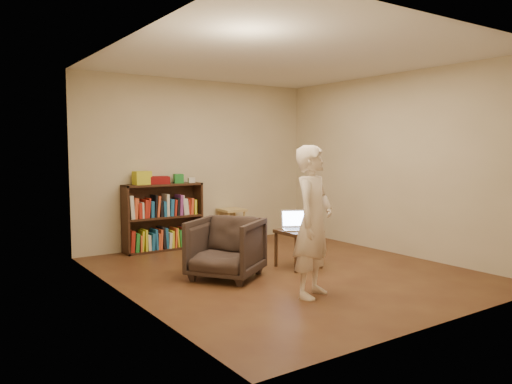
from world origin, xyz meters
TOP-DOWN VIEW (x-y plane):
  - floor at (0.00, 0.00)m, footprint 4.50×4.50m
  - ceiling at (0.00, 0.00)m, footprint 4.50×4.50m
  - wall_back at (0.00, 2.25)m, footprint 4.00×0.00m
  - wall_left at (-2.00, 0.00)m, footprint 0.00×4.50m
  - wall_right at (2.00, 0.00)m, footprint 0.00×4.50m
  - bookshelf at (-0.70, 2.09)m, footprint 1.20×0.30m
  - box_yellow at (-1.01, 2.10)m, footprint 0.25×0.19m
  - red_cloth at (-0.77, 2.11)m, footprint 0.38×0.32m
  - box_green at (-0.43, 2.09)m, footprint 0.17×0.17m
  - box_white at (-0.23, 2.06)m, footprint 0.12×0.12m
  - stool at (0.48, 2.03)m, footprint 0.38×0.38m
  - armchair at (-0.77, 0.14)m, footprint 1.07×1.07m
  - side_table at (0.27, 0.06)m, footprint 0.47×0.47m
  - laptop at (0.27, 0.14)m, footprint 0.44×0.43m
  - person at (-0.40, -0.99)m, footprint 0.68×0.58m

SIDE VIEW (x-z plane):
  - floor at x=0.00m, z-range 0.00..0.00m
  - armchair at x=-0.77m, z-range 0.00..0.71m
  - side_table at x=0.27m, z-range 0.16..0.65m
  - bookshelf at x=-0.70m, z-range -0.06..0.94m
  - stool at x=0.48m, z-range 0.17..0.72m
  - laptop at x=0.27m, z-range 0.42..0.66m
  - person at x=-0.40m, z-range 0.00..1.56m
  - box_white at x=-0.23m, z-range 1.00..1.08m
  - red_cloth at x=-0.77m, z-range 1.00..1.11m
  - box_green at x=-0.43m, z-range 1.00..1.14m
  - box_yellow at x=-1.01m, z-range 1.00..1.20m
  - wall_back at x=0.00m, z-range -0.70..3.30m
  - wall_left at x=-2.00m, z-range -0.95..3.55m
  - wall_right at x=2.00m, z-range -0.95..3.55m
  - ceiling at x=0.00m, z-range 2.60..2.60m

